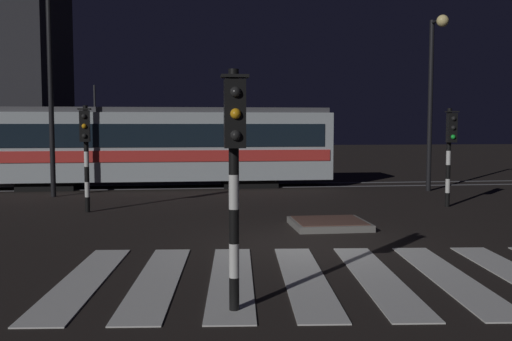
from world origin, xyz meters
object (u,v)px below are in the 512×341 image
Objects in this scene: street_lamp_trackside_left at (48,55)px; tram at (151,145)px; traffic_light_corner_far_right at (450,142)px; traffic_light_kerb_mid_left at (234,153)px; street_lamp_trackside_right at (434,81)px; traffic_light_corner_far_left at (86,142)px.

tram is (3.30, 2.91, -3.24)m from street_lamp_trackside_left.
street_lamp_trackside_left is at bearing 162.50° from traffic_light_corner_far_right.
street_lamp_trackside_left reaches higher than traffic_light_kerb_mid_left.
tram is (-10.75, 2.87, -2.47)m from street_lamp_trackside_right.
street_lamp_trackside_right is at bearing 56.84° from traffic_light_kerb_mid_left.
street_lamp_trackside_right is 0.82× the size of street_lamp_trackside_left.
traffic_light_corner_far_right is 0.93× the size of traffic_light_kerb_mid_left.
street_lamp_trackside_right is 0.44× the size of tram.
tram reaches higher than traffic_light_corner_far_left.
traffic_light_corner_far_left is 0.21× the size of tram.
traffic_light_kerb_mid_left is 16.42m from tram.
street_lamp_trackside_right reaches higher than tram.
traffic_light_corner_far_left is at bearing -102.62° from tram.
tram is at bearing 143.81° from traffic_light_corner_far_right.
street_lamp_trackside_right reaches higher than traffic_light_corner_far_left.
tram reaches higher than traffic_light_kerb_mid_left.
street_lamp_trackside_right is (12.25, 3.82, 2.16)m from traffic_light_corner_far_left.
traffic_light_kerb_mid_left is (-7.53, -9.34, 0.16)m from traffic_light_corner_far_right.
traffic_light_kerb_mid_left is at bearing -70.06° from traffic_light_corner_far_left.
traffic_light_corner_far_right is 0.47× the size of street_lamp_trackside_right.
traffic_light_corner_far_right is 0.39× the size of street_lamp_trackside_left.
street_lamp_trackside_left is at bearing -179.84° from street_lamp_trackside_right.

